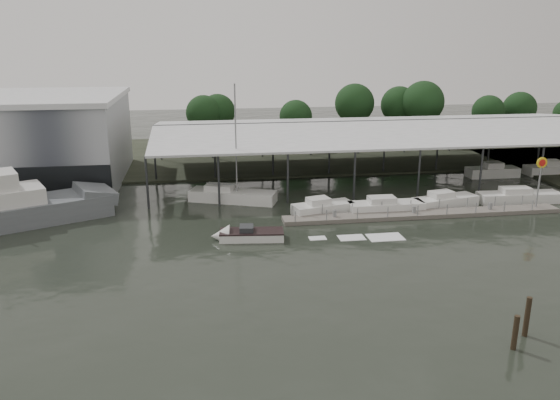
{
  "coord_description": "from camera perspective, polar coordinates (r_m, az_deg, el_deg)",
  "views": [
    {
      "loc": [
        -6.55,
        -38.48,
        16.77
      ],
      "look_at": [
        0.59,
        9.28,
        2.5
      ],
      "focal_mm": 35.0,
      "sensor_mm": 36.0,
      "label": 1
    }
  ],
  "objects": [
    {
      "name": "ground",
      "position": [
        42.48,
        1.07,
        -6.79
      ],
      "size": [
        200.0,
        200.0,
        0.0
      ],
      "primitive_type": "plane",
      "color": "#222820",
      "rests_on": "ground"
    },
    {
      "name": "land_strip_far",
      "position": [
        82.45,
        -3.78,
        4.76
      ],
      "size": [
        140.0,
        30.0,
        0.3
      ],
      "color": "#373C2D",
      "rests_on": "ground"
    },
    {
      "name": "storage_warehouse",
      "position": [
        72.62,
        -25.7,
        5.74
      ],
      "size": [
        24.5,
        20.5,
        10.5
      ],
      "color": "#A0A4AA",
      "rests_on": "ground"
    },
    {
      "name": "covered_boat_shed",
      "position": [
        71.33,
        10.98,
        7.59
      ],
      "size": [
        58.24,
        24.0,
        6.96
      ],
      "color": "white",
      "rests_on": "ground"
    },
    {
      "name": "floating_dock",
      "position": [
        55.58,
        14.75,
        -1.44
      ],
      "size": [
        28.0,
        2.0,
        1.4
      ],
      "color": "slate",
      "rests_on": "ground"
    },
    {
      "name": "shell_fuel_sign",
      "position": [
        60.34,
        25.57,
        2.54
      ],
      "size": [
        1.1,
        0.18,
        5.55
      ],
      "color": "gray",
      "rests_on": "ground"
    },
    {
      "name": "grey_trawler",
      "position": [
        56.65,
        -26.49,
        -0.87
      ],
      "size": [
        19.3,
        12.56,
        8.84
      ],
      "rotation": [
        0.0,
        0.0,
        0.44
      ],
      "color": "slate",
      "rests_on": "ground"
    },
    {
      "name": "white_sailboat",
      "position": [
        58.74,
        -5.09,
        0.47
      ],
      "size": [
        9.58,
        5.74,
        12.69
      ],
      "rotation": [
        0.0,
        0.0,
        -0.37
      ],
      "color": "silver",
      "rests_on": "ground"
    },
    {
      "name": "speedboat_underway",
      "position": [
        47.6,
        -3.61,
        -3.69
      ],
      "size": [
        17.24,
        3.85,
        2.0
      ],
      "rotation": [
        0.0,
        0.0,
        3.04
      ],
      "color": "silver",
      "rests_on": "ground"
    },
    {
      "name": "moored_cruiser_0",
      "position": [
        54.62,
        4.45,
        -0.8
      ],
      "size": [
        6.5,
        3.64,
        1.7
      ],
      "rotation": [
        0.0,
        0.0,
        0.25
      ],
      "color": "silver",
      "rests_on": "ground"
    },
    {
      "name": "moored_cruiser_1",
      "position": [
        55.85,
        10.97,
        -0.66
      ],
      "size": [
        7.59,
        2.21,
        1.7
      ],
      "rotation": [
        0.0,
        0.0,
        -0.0
      ],
      "color": "silver",
      "rests_on": "ground"
    },
    {
      "name": "moored_cruiser_2",
      "position": [
        59.28,
        16.84,
        -0.08
      ],
      "size": [
        7.25,
        3.71,
        1.7
      ],
      "rotation": [
        0.0,
        0.0,
        0.23
      ],
      "color": "silver",
      "rests_on": "ground"
    },
    {
      "name": "moored_cruiser_3",
      "position": [
        63.61,
        23.65,
        0.33
      ],
      "size": [
        8.9,
        2.63,
        1.7
      ],
      "rotation": [
        0.0,
        0.0,
        -0.05
      ],
      "color": "silver",
      "rests_on": "ground"
    },
    {
      "name": "horizon_tree_line",
      "position": [
        92.47,
        10.52,
        9.45
      ],
      "size": [
        66.98,
        10.4,
        10.3
      ],
      "color": "#2F2215",
      "rests_on": "ground"
    }
  ]
}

